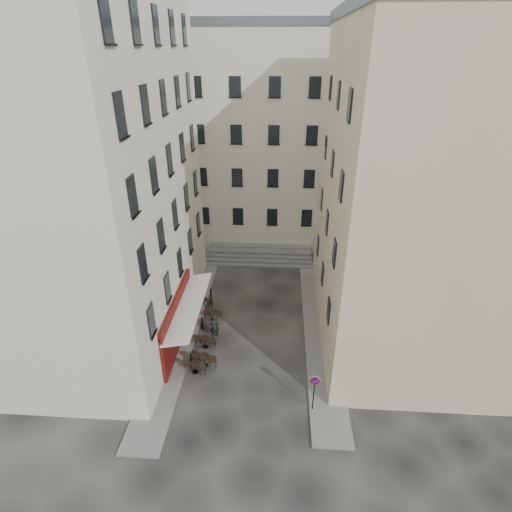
# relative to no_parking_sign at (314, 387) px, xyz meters

# --- Properties ---
(ground) EXTENTS (90.00, 90.00, 0.00)m
(ground) POSITION_rel_no_parking_sign_xyz_m (-3.64, 3.76, -1.66)
(ground) COLOR black
(ground) RESTS_ON ground
(sidewalk_left) EXTENTS (2.00, 22.00, 0.12)m
(sidewalk_left) POSITION_rel_no_parking_sign_xyz_m (-8.14, 7.76, -1.60)
(sidewalk_left) COLOR slate
(sidewalk_left) RESTS_ON ground
(sidewalk_right) EXTENTS (2.00, 18.00, 0.12)m
(sidewalk_right) POSITION_rel_no_parking_sign_xyz_m (0.86, 6.76, -1.60)
(sidewalk_right) COLOR slate
(sidewalk_right) RESTS_ON ground
(building_left) EXTENTS (12.20, 16.20, 20.60)m
(building_left) POSITION_rel_no_parking_sign_xyz_m (-14.14, 6.76, 8.65)
(building_left) COLOR beige
(building_left) RESTS_ON ground
(building_right) EXTENTS (12.20, 14.20, 18.60)m
(building_right) POSITION_rel_no_parking_sign_xyz_m (6.86, 7.26, 7.65)
(building_right) COLOR #B9AF89
(building_right) RESTS_ON ground
(building_back) EXTENTS (18.20, 10.20, 18.60)m
(building_back) POSITION_rel_no_parking_sign_xyz_m (-4.64, 22.76, 7.65)
(building_back) COLOR beige
(building_back) RESTS_ON ground
(cafe_storefront) EXTENTS (1.74, 7.30, 3.50)m
(cafe_storefront) POSITION_rel_no_parking_sign_xyz_m (-7.96, 4.76, 0.21)
(cafe_storefront) COLOR #480B0A
(cafe_storefront) RESTS_ON ground
(stone_steps) EXTENTS (9.00, 3.15, 0.80)m
(stone_steps) POSITION_rel_no_parking_sign_xyz_m (-3.64, 16.34, -1.26)
(stone_steps) COLOR #63605D
(stone_steps) RESTS_ON ground
(bollard_near) EXTENTS (0.12, 0.12, 0.98)m
(bollard_near) POSITION_rel_no_parking_sign_xyz_m (-6.89, 2.76, -1.14)
(bollard_near) COLOR black
(bollard_near) RESTS_ON ground
(bollard_mid) EXTENTS (0.12, 0.12, 0.98)m
(bollard_mid) POSITION_rel_no_parking_sign_xyz_m (-6.89, 6.26, -1.14)
(bollard_mid) COLOR black
(bollard_mid) RESTS_ON ground
(bollard_far) EXTENTS (0.12, 0.12, 0.98)m
(bollard_far) POSITION_rel_no_parking_sign_xyz_m (-6.89, 9.76, -1.14)
(bollard_far) COLOR black
(bollard_far) RESTS_ON ground
(no_parking_sign) EXTENTS (0.54, 0.10, 2.35)m
(no_parking_sign) POSITION_rel_no_parking_sign_xyz_m (0.00, 0.00, 0.00)
(no_parking_sign) COLOR black
(no_parking_sign) RESTS_ON ground
(bistro_table_a) EXTENTS (1.27, 0.59, 0.89)m
(bistro_table_a) POSITION_rel_no_parking_sign_xyz_m (-6.56, 2.33, -1.21)
(bistro_table_a) COLOR black
(bistro_table_a) RESTS_ON ground
(bistro_table_b) EXTENTS (1.39, 0.65, 0.97)m
(bistro_table_b) POSITION_rel_no_parking_sign_xyz_m (-6.12, 2.89, -1.17)
(bistro_table_b) COLOR black
(bistro_table_b) RESTS_ON ground
(bistro_table_c) EXTENTS (1.31, 0.61, 0.92)m
(bistro_table_c) POSITION_rel_no_parking_sign_xyz_m (-6.38, 4.53, -1.19)
(bistro_table_c) COLOR black
(bistro_table_c) RESTS_ON ground
(bistro_table_d) EXTENTS (1.20, 0.56, 0.84)m
(bistro_table_d) POSITION_rel_no_parking_sign_xyz_m (-6.33, 7.41, -1.23)
(bistro_table_d) COLOR black
(bistro_table_d) RESTS_ON ground
(bistro_table_e) EXTENTS (1.25, 0.58, 0.88)m
(bistro_table_e) POSITION_rel_no_parking_sign_xyz_m (-7.21, 8.77, -1.22)
(bistro_table_e) COLOR black
(bistro_table_e) RESTS_ON ground
(pedestrian) EXTENTS (0.73, 0.67, 1.68)m
(pedestrian) POSITION_rel_no_parking_sign_xyz_m (-5.95, 5.57, -0.82)
(pedestrian) COLOR black
(pedestrian) RESTS_ON ground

